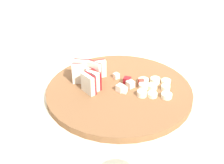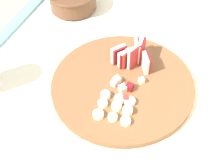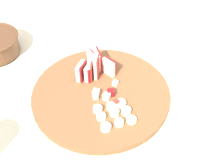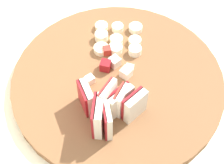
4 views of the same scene
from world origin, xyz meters
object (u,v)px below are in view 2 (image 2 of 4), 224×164
banana_slice_rows (116,107)px  cutting_board (122,84)px  apple_dice_pile (124,86)px  apple_wedge_fan (133,56)px

banana_slice_rows → cutting_board: bearing=-171.2°
banana_slice_rows → apple_dice_pile: bearing=-178.0°
apple_dice_pile → apple_wedge_fan: bearing=-173.9°
cutting_board → apple_dice_pile: apple_dice_pile is taller
apple_wedge_fan → banana_slice_rows: size_ratio=1.19×
apple_dice_pile → cutting_board: bearing=-147.5°
apple_wedge_fan → apple_dice_pile: apple_wedge_fan is taller
cutting_board → apple_wedge_fan: bearing=179.4°
apple_wedge_fan → banana_slice_rows: bearing=4.4°
cutting_board → banana_slice_rows: bearing=8.8°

